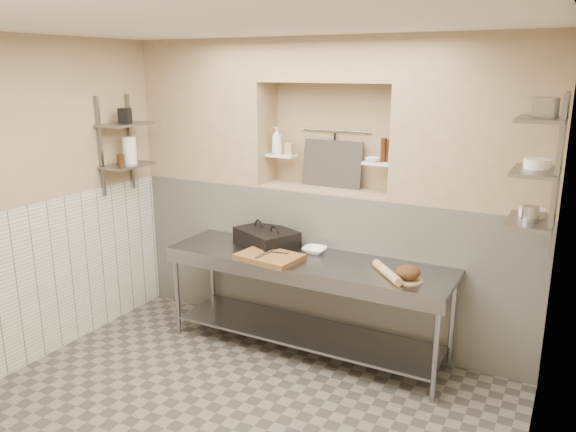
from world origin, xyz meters
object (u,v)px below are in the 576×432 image
Objects in this scene: bottle_soap at (277,141)px; jug_left at (130,150)px; prep_table at (305,286)px; bowl_alcove at (372,160)px; cutting_board at (269,257)px; bread_loaf at (408,272)px; panini_press at (267,237)px; rolling_pin at (387,272)px; mixing_bowl at (314,250)px.

bottle_soap is 1.02× the size of jug_left.
prep_table is 1.28m from bowl_alcove.
cutting_board reaches higher than prep_table.
bottle_soap is (-1.53, 0.63, 0.88)m from bread_loaf.
bowl_alcove is (0.89, 0.37, 0.76)m from panini_press.
prep_table is 0.43m from cutting_board.
panini_press is at bearing 168.26° from rolling_pin.
panini_press is at bearing 179.79° from mixing_bowl.
rolling_pin reaches higher than cutting_board.
mixing_bowl is at bearing 24.74° from panini_press.
cutting_board is at bearing -175.20° from rolling_pin.
bottle_soap is at bearing 137.53° from prep_table.
prep_table is at bearing -90.96° from mixing_bowl.
bottle_soap reaches higher than mixing_bowl.
prep_table is at bearing -42.47° from bottle_soap.
rolling_pin is at bearing 175.92° from bread_loaf.
prep_table is at bearing 173.86° from bread_loaf.
jug_left is (-1.31, -0.62, -0.10)m from bottle_soap.
panini_press is 1.22m from bowl_alcove.
bottle_soap reaches higher than panini_press.
rolling_pin is at bearing -24.64° from bottle_soap.
bowl_alcove is at bearing 54.58° from prep_table.
panini_press is 1.48× the size of rolling_pin.
bottle_soap is at bearing -179.08° from bowl_alcove.
rolling_pin is (1.04, 0.09, 0.01)m from cutting_board.
bread_loaf is at bearing -0.21° from jug_left.
rolling_pin is at bearing -58.87° from bowl_alcove.
rolling_pin is 2.79m from jug_left.
bread_loaf is at bearing -6.14° from prep_table.
cutting_board is (-0.27, -0.18, 0.28)m from prep_table.
cutting_board is 1.27m from bowl_alcove.
jug_left is (-1.90, -0.26, 0.82)m from mixing_bowl.
jug_left is (-2.67, -0.00, 0.81)m from rolling_pin.
bottle_soap is 0.98m from bowl_alcove.
bottle_soap reaches higher than rolling_pin.
prep_table is 3.85× the size of panini_press.
panini_press is 2.52× the size of bottle_soap.
panini_press is 0.43m from cutting_board.
rolling_pin is 0.18m from bread_loaf.
mixing_bowl is at bearing 89.04° from prep_table.
mixing_bowl is at bearing 52.37° from cutting_board.
prep_table is at bearing 33.54° from cutting_board.
bowl_alcove is (0.39, 0.37, 0.81)m from mixing_bowl.
bread_loaf is 1.51× the size of bowl_alcove.
rolling_pin is at bearing 4.80° from cutting_board.
prep_table is 9.70× the size of bottle_soap.
mixing_bowl is 1.13× the size of bread_loaf.
cutting_board is at bearing -127.63° from mixing_bowl.
bowl_alcove is at bearing 130.78° from bread_loaf.
mixing_bowl reaches higher than prep_table.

